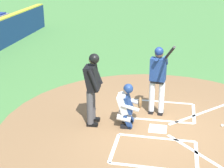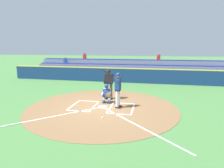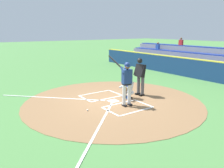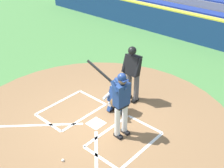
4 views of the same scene
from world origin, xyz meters
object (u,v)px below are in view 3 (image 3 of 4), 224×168
Objects in this scene: batter at (127,81)px; plate_umpire at (140,74)px; catcher at (127,87)px; baseball at (88,110)px.

batter is 1.14× the size of plate_umpire.
batter is 1.14m from catcher.
catcher is 0.61× the size of plate_umpire.
baseball is at bearing 99.14° from catcher.
batter reaches higher than baseball.
batter is 1.88× the size of catcher.
batter is at bearing -102.77° from baseball.
baseball is (-0.38, 2.36, -0.55)m from catcher.
catcher is at bearing 95.60° from plate_umpire.
plate_umpire is 25.20× the size of baseball.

